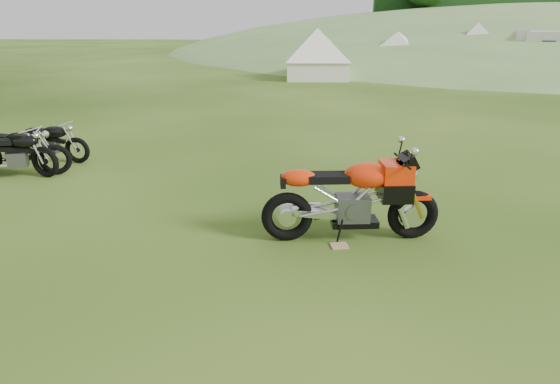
# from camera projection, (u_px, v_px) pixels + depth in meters

# --- Properties ---
(ground) EXTENTS (120.00, 120.00, 0.00)m
(ground) POSITION_uv_depth(u_px,v_px,m) (313.00, 277.00, 5.30)
(ground) COLOR #22420E
(ground) RESTS_ON ground
(sport_motorcycle) EXTENTS (2.25, 0.75, 1.33)m
(sport_motorcycle) POSITION_uv_depth(u_px,v_px,m) (352.00, 192.00, 6.00)
(sport_motorcycle) COLOR red
(sport_motorcycle) RESTS_ON ground
(plywood_board) EXTENTS (0.25, 0.21, 0.02)m
(plywood_board) POSITION_uv_depth(u_px,v_px,m) (339.00, 246.00, 6.02)
(plywood_board) COLOR tan
(plywood_board) RESTS_ON ground
(vintage_moto_a) EXTENTS (1.85, 0.95, 0.95)m
(vintage_moto_a) POSITION_uv_depth(u_px,v_px,m) (15.00, 153.00, 8.44)
(vintage_moto_a) COLOR black
(vintage_moto_a) RESTS_ON ground
(vintage_moto_c) EXTENTS (1.85, 0.84, 0.95)m
(vintage_moto_c) POSITION_uv_depth(u_px,v_px,m) (15.00, 150.00, 8.64)
(vintage_moto_c) COLOR black
(vintage_moto_c) RESTS_ON ground
(vintage_moto_d) EXTENTS (1.68, 0.59, 0.87)m
(vintage_moto_d) POSITION_uv_depth(u_px,v_px,m) (49.00, 141.00, 9.41)
(vintage_moto_d) COLOR black
(vintage_moto_d) RESTS_ON ground
(tent_left) EXTENTS (2.86, 2.86, 2.43)m
(tent_left) POSITION_uv_depth(u_px,v_px,m) (317.00, 52.00, 22.10)
(tent_left) COLOR white
(tent_left) RESTS_ON ground
(tent_mid) EXTENTS (3.38, 3.38, 2.28)m
(tent_mid) POSITION_uv_depth(u_px,v_px,m) (397.00, 50.00, 24.98)
(tent_mid) COLOR white
(tent_mid) RESTS_ON ground
(tent_right) EXTENTS (3.51, 3.51, 2.57)m
(tent_right) POSITION_uv_depth(u_px,v_px,m) (475.00, 47.00, 24.67)
(tent_right) COLOR silver
(tent_right) RESTS_ON ground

